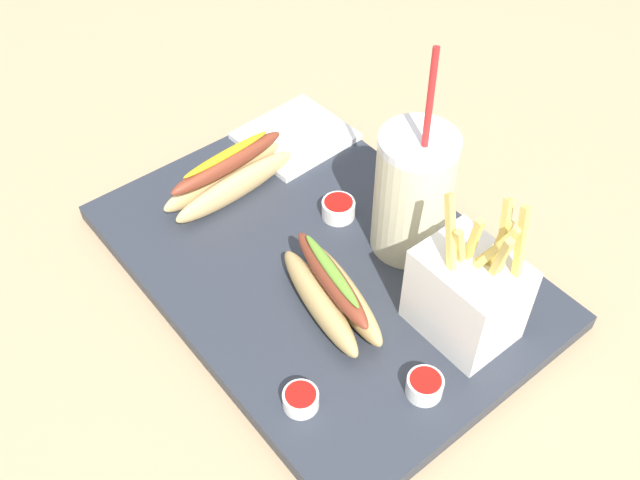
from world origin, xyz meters
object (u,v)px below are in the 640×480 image
ketchup_cup_1 (425,385)px  ketchup_cup_3 (301,399)px  hot_dog_1 (331,292)px  hot_dog_2 (229,176)px  ketchup_cup_2 (338,208)px  fries_basket (467,294)px  napkin_stack (295,136)px  soda_cup (413,194)px

ketchup_cup_1 → ketchup_cup_3: (-0.06, -0.10, -0.00)m
hot_dog_1 → ketchup_cup_3: 0.12m
hot_dog_1 → ketchup_cup_3: bearing=-53.3°
ketchup_cup_1 → hot_dog_2: bearing=177.7°
hot_dog_1 → ketchup_cup_3: size_ratio=4.67×
ketchup_cup_2 → ketchup_cup_3: bearing=-47.9°
hot_dog_1 → ketchup_cup_1: bearing=1.9°
hot_dog_2 → ketchup_cup_1: (0.35, -0.01, -0.01)m
fries_basket → ketchup_cup_1: 0.10m
ketchup_cup_2 → napkin_stack: (-0.15, 0.05, -0.01)m
ketchup_cup_3 → hot_dog_2: bearing=158.3°
ketchup_cup_1 → ketchup_cup_3: 0.12m
fries_basket → hot_dog_2: 0.33m
ketchup_cup_1 → fries_basket: bearing=111.1°
soda_cup → ketchup_cup_1: 0.21m
napkin_stack → fries_basket: bearing=-8.7°
soda_cup → ketchup_cup_2: (-0.08, -0.03, -0.06)m
ketchup_cup_3 → napkin_stack: 0.40m
hot_dog_2 → ketchup_cup_3: hot_dog_2 is taller
ketchup_cup_1 → ketchup_cup_2: (-0.24, 0.09, 0.00)m
soda_cup → napkin_stack: (-0.23, 0.01, -0.07)m
soda_cup → hot_dog_2: size_ratio=1.43×
hot_dog_2 → napkin_stack: hot_dog_2 is taller
hot_dog_1 → ketchup_cup_1: size_ratio=4.54×
ketchup_cup_3 → napkin_stack: ketchup_cup_3 is taller
hot_dog_2 → ketchup_cup_1: size_ratio=4.99×
soda_cup → napkin_stack: size_ratio=1.94×
ketchup_cup_1 → ketchup_cup_3: ketchup_cup_1 is taller
fries_basket → ketchup_cup_1: size_ratio=4.73×
napkin_stack → hot_dog_2: bearing=-75.5°
fries_basket → ketchup_cup_3: bearing=-99.4°
fries_basket → hot_dog_1: 0.14m
hot_dog_1 → ketchup_cup_1: hot_dog_1 is taller
fries_basket → hot_dog_1: bearing=-138.8°
fries_basket → ketchup_cup_1: (0.03, -0.09, -0.04)m
ketchup_cup_2 → napkin_stack: bearing=161.8°
hot_dog_1 → ketchup_cup_2: 0.14m
ketchup_cup_2 → napkin_stack: 0.15m
ketchup_cup_2 → ketchup_cup_1: bearing=-20.9°
hot_dog_1 → ketchup_cup_3: hot_dog_1 is taller
fries_basket → napkin_stack: bearing=171.3°
ketchup_cup_1 → napkin_stack: ketchup_cup_1 is taller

